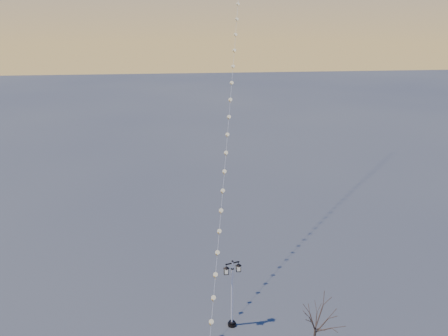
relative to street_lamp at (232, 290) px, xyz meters
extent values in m
cylinder|color=black|center=(0.00, 0.00, -2.93)|extent=(0.61, 0.61, 0.17)
cylinder|color=black|center=(0.00, 0.00, -2.77)|extent=(0.43, 0.43, 0.15)
cylinder|color=silver|center=(0.00, 0.00, -0.15)|extent=(0.14, 0.14, 5.09)
cylinder|color=black|center=(0.00, 0.00, 1.80)|extent=(0.22, 0.22, 0.06)
cube|color=black|center=(0.00, 0.00, 2.23)|extent=(1.01, 0.34, 0.06)
sphere|color=black|center=(0.00, 0.00, 2.36)|extent=(0.15, 0.15, 0.15)
pyramid|color=black|center=(-0.44, -0.12, 2.07)|extent=(0.48, 0.48, 0.15)
cube|color=beige|center=(-0.44, -0.12, 1.73)|extent=(0.28, 0.28, 0.37)
cube|color=black|center=(-0.44, -0.12, 1.53)|extent=(0.32, 0.32, 0.04)
pyramid|color=black|center=(0.44, 0.12, 2.07)|extent=(0.48, 0.48, 0.15)
cube|color=beige|center=(0.44, 0.12, 1.73)|extent=(0.28, 0.28, 0.37)
cube|color=black|center=(0.44, 0.12, 1.53)|extent=(0.32, 0.32, 0.04)
camera|label=1|loc=(-3.14, -24.08, 18.00)|focal=33.10mm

